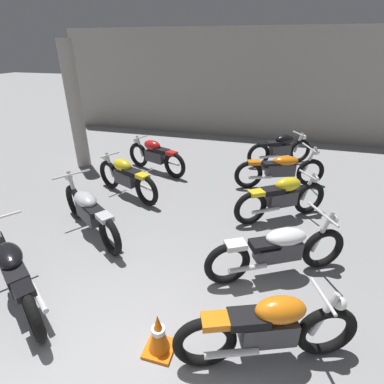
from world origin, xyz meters
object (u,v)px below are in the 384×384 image
motorcycle_left_row_3 (155,155)px  motorcycle_right_row_2 (282,197)px  support_pillar (75,107)px  motorcycle_right_row_0 (269,329)px  traffic_cone (159,334)px  motorcycle_right_row_1 (279,249)px  motorcycle_right_row_3 (281,169)px  motorcycle_left_row_2 (126,177)px  motorcycle_left_row_1 (89,211)px  motorcycle_left_row_0 (14,271)px  motorcycle_right_row_4 (280,149)px

motorcycle_left_row_3 → motorcycle_right_row_2: bearing=-25.7°
support_pillar → motorcycle_right_row_0: (5.27, -4.51, -1.14)m
traffic_cone → motorcycle_right_row_2: bearing=69.8°
motorcycle_right_row_1 → motorcycle_right_row_3: (-0.03, 3.16, 0.00)m
motorcycle_right_row_3 → motorcycle_right_row_2: bearing=-88.1°
support_pillar → motorcycle_left_row_2: 2.71m
motorcycle_right_row_0 → motorcycle_right_row_3: bearing=89.6°
support_pillar → motorcycle_left_row_1: (2.12, -2.90, -1.15)m
motorcycle_left_row_3 → motorcycle_right_row_3: 3.18m
motorcycle_left_row_1 → motorcycle_right_row_3: same height
motorcycle_left_row_0 → motorcycle_left_row_3: motorcycle_left_row_0 is taller
motorcycle_left_row_1 → motorcycle_left_row_2: size_ratio=1.02×
motorcycle_left_row_0 → traffic_cone: 2.08m
motorcycle_left_row_1 → motorcycle_right_row_1: size_ratio=0.96×
support_pillar → motorcycle_left_row_0: support_pillar is taller
motorcycle_right_row_1 → motorcycle_left_row_0: bearing=-156.5°
motorcycle_left_row_0 → motorcycle_right_row_4: (3.18, 6.11, 0.01)m
support_pillar → motorcycle_left_row_1: bearing=-53.9°
motorcycle_right_row_0 → motorcycle_right_row_4: 6.09m
motorcycle_left_row_0 → traffic_cone: (2.06, -0.21, -0.19)m
motorcycle_right_row_4 → traffic_cone: 6.42m
motorcycle_left_row_3 → motorcycle_left_row_2: bearing=-93.0°
support_pillar → motorcycle_left_row_2: support_pillar is taller
support_pillar → motorcycle_right_row_0: bearing=-40.5°
motorcycle_left_row_0 → motorcycle_right_row_3: same height
traffic_cone → motorcycle_left_row_1: bearing=137.8°
motorcycle_right_row_1 → motorcycle_right_row_2: 1.67m
support_pillar → motorcycle_right_row_1: support_pillar is taller
motorcycle_left_row_1 → motorcycle_right_row_2: bearing=24.4°
motorcycle_left_row_1 → motorcycle_right_row_0: motorcycle_left_row_1 is taller
motorcycle_left_row_0 → motorcycle_left_row_3: 4.64m
motorcycle_right_row_4 → motorcycle_left_row_2: bearing=-137.4°
support_pillar → motorcycle_right_row_2: (5.35, -1.43, -1.14)m
motorcycle_right_row_4 → support_pillar: bearing=-163.2°
support_pillar → motorcycle_left_row_2: bearing=-33.9°
motorcycle_left_row_1 → support_pillar: bearing=126.1°
motorcycle_right_row_1 → support_pillar: bearing=149.8°
motorcycle_left_row_0 → motorcycle_left_row_1: bearing=88.4°
motorcycle_left_row_3 → motorcycle_right_row_4: bearing=25.0°
motorcycle_left_row_0 → motorcycle_left_row_2: size_ratio=1.02×
motorcycle_left_row_0 → traffic_cone: size_ratio=3.46×
motorcycle_right_row_4 → motorcycle_right_row_3: bearing=-88.4°
motorcycle_left_row_3 → traffic_cone: (2.02, -4.85, -0.20)m
support_pillar → motorcycle_right_row_0: 7.03m
motorcycle_left_row_1 → motorcycle_right_row_0: (3.15, -1.60, 0.01)m
motorcycle_right_row_1 → motorcycle_right_row_2: bearing=89.4°
motorcycle_right_row_0 → motorcycle_right_row_3: 4.57m
motorcycle_left_row_0 → motorcycle_right_row_2: 4.50m
motorcycle_right_row_0 → motorcycle_right_row_3: (0.03, 4.57, -0.01)m
motorcycle_right_row_4 → motorcycle_right_row_1: bearing=-89.1°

